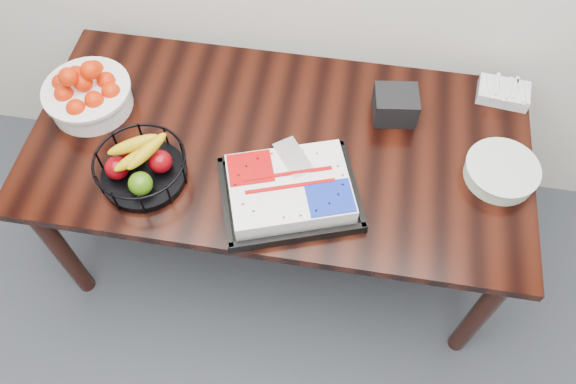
% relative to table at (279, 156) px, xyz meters
% --- Properties ---
extents(table, '(1.80, 0.90, 0.75)m').
position_rel_table_xyz_m(table, '(0.00, 0.00, 0.00)').
color(table, black).
rests_on(table, ground).
extents(cake_tray, '(0.54, 0.48, 0.09)m').
position_rel_table_xyz_m(cake_tray, '(0.08, -0.22, 0.13)').
color(cake_tray, black).
rests_on(cake_tray, table).
extents(tangerine_bowl, '(0.32, 0.32, 0.20)m').
position_rel_table_xyz_m(tangerine_bowl, '(-0.72, 0.06, 0.17)').
color(tangerine_bowl, white).
rests_on(tangerine_bowl, table).
extents(fruit_basket, '(0.31, 0.31, 0.16)m').
position_rel_table_xyz_m(fruit_basket, '(-0.43, -0.22, 0.15)').
color(fruit_basket, black).
rests_on(fruit_basket, table).
extents(plate_stack, '(0.25, 0.25, 0.06)m').
position_rel_table_xyz_m(plate_stack, '(0.78, -0.02, 0.12)').
color(plate_stack, white).
rests_on(plate_stack, table).
extents(fork_bag, '(0.20, 0.14, 0.05)m').
position_rel_table_xyz_m(fork_bag, '(0.80, 0.35, 0.11)').
color(fork_bag, silver).
rests_on(fork_bag, table).
extents(napkin_box, '(0.17, 0.15, 0.11)m').
position_rel_table_xyz_m(napkin_box, '(0.40, 0.19, 0.14)').
color(napkin_box, black).
rests_on(napkin_box, table).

